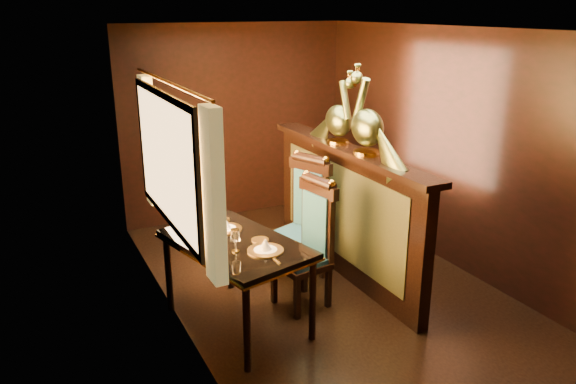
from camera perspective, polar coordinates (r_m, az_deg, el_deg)
name	(u,v)px	position (r m, az deg, el deg)	size (l,w,h in m)	color
ground	(331,291)	(5.67, 4.41, -9.96)	(5.00, 5.00, 0.00)	black
room_shell	(326,135)	(5.09, 3.92, 5.80)	(3.04, 5.04, 2.52)	black
partition	(345,209)	(5.77, 5.81, -1.73)	(0.26, 2.70, 1.36)	black
dining_table	(236,249)	(4.81, -5.33, -5.80)	(1.11, 1.50, 0.99)	black
chair_left	(311,238)	(5.20, 2.38, -4.70)	(0.52, 0.53, 1.25)	black
chair_right	(305,214)	(5.71, 1.74, -2.22)	(0.61, 0.62, 1.30)	black
peacock_left	(368,111)	(5.23, 8.14, 8.14)	(0.26, 0.69, 0.83)	#1A503D
peacock_right	(339,107)	(5.65, 5.20, 8.61)	(0.24, 0.63, 0.75)	#1A503D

